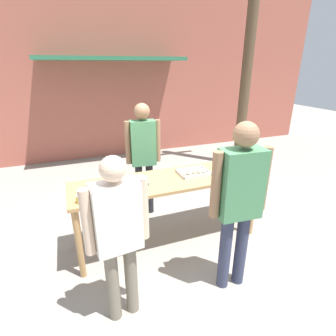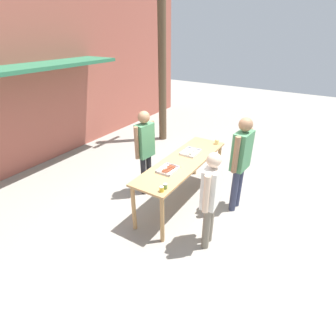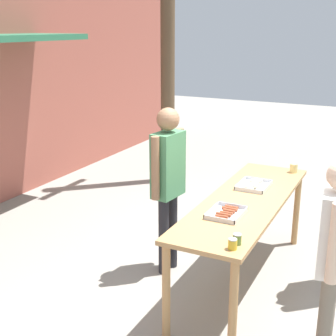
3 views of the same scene
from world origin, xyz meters
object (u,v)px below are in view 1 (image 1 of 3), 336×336
object	(u,v)px
beer_cup	(250,170)
person_server_behind_table	(143,150)
food_tray_sausages	(131,182)
condiment_jar_mustard	(79,199)
person_customer_with_cup	(239,196)
utility_pole	(250,39)
condiment_jar_ketchup	(89,198)
person_customer_holding_hotdog	(118,229)
food_tray_buns	(193,172)

from	to	relation	value
beer_cup	person_server_behind_table	bearing A→B (deg)	138.49
food_tray_sausages	condiment_jar_mustard	distance (m)	0.68
person_customer_with_cup	utility_pole	distance (m)	4.26
food_tray_sausages	condiment_jar_ketchup	size ratio (longest dim) A/B	4.39
food_tray_sausages	condiment_jar_ketchup	bearing A→B (deg)	-152.38
beer_cup	utility_pole	bearing A→B (deg)	56.71
condiment_jar_mustard	beer_cup	distance (m)	2.17
person_customer_holding_hotdog	food_tray_sausages	bearing A→B (deg)	-115.97
condiment_jar_mustard	condiment_jar_ketchup	bearing A→B (deg)	-1.96
food_tray_buns	person_customer_holding_hotdog	world-z (taller)	person_customer_holding_hotdog
condiment_jar_ketchup	condiment_jar_mustard	bearing A→B (deg)	178.04
condiment_jar_mustard	person_customer_holding_hotdog	distance (m)	0.74
food_tray_sausages	person_customer_with_cup	bearing A→B (deg)	-50.39
food_tray_sausages	food_tray_buns	bearing A→B (deg)	0.05
food_tray_sausages	person_customer_with_cup	xyz separation A→B (m)	(0.84, -1.01, 0.16)
food_tray_buns	person_customer_with_cup	bearing A→B (deg)	-90.48
person_customer_holding_hotdog	utility_pole	xyz separation A→B (m)	(3.49, 3.12, 1.79)
person_server_behind_table	person_customer_holding_hotdog	world-z (taller)	person_server_behind_table
food_tray_buns	condiment_jar_ketchup	bearing A→B (deg)	-168.64
person_customer_holding_hotdog	person_customer_with_cup	xyz separation A→B (m)	(1.18, -0.05, 0.12)
condiment_jar_mustard	person_customer_with_cup	distance (m)	1.64
food_tray_buns	condiment_jar_mustard	xyz separation A→B (m)	(-1.46, -0.27, 0.02)
food_tray_sausages	person_server_behind_table	world-z (taller)	person_server_behind_table
person_customer_holding_hotdog	person_customer_with_cup	distance (m)	1.19
condiment_jar_mustard	condiment_jar_ketchup	size ratio (longest dim) A/B	1.00
person_customer_holding_hotdog	person_customer_with_cup	bearing A→B (deg)	171.69
person_customer_holding_hotdog	person_server_behind_table	bearing A→B (deg)	-118.79
person_server_behind_table	person_customer_holding_hotdog	bearing A→B (deg)	-105.78
beer_cup	utility_pole	xyz separation A→B (m)	(1.59, 2.42, 1.80)
condiment_jar_mustard	person_customer_with_cup	bearing A→B (deg)	-26.91
beer_cup	person_customer_holding_hotdog	xyz separation A→B (m)	(-1.90, -0.70, 0.00)
condiment_jar_ketchup	person_customer_holding_hotdog	distance (m)	0.71
condiment_jar_mustard	utility_pole	size ratio (longest dim) A/B	0.02
food_tray_sausages	condiment_jar_ketchup	xyz separation A→B (m)	(-0.52, -0.27, 0.03)
person_customer_holding_hotdog	utility_pole	size ratio (longest dim) A/B	0.30
food_tray_buns	person_customer_holding_hotdog	xyz separation A→B (m)	(-1.19, -0.96, 0.03)
beer_cup	person_server_behind_table	xyz separation A→B (m)	(-1.17, 1.04, 0.11)
condiment_jar_mustard	person_customer_holding_hotdog	world-z (taller)	person_customer_holding_hotdog
beer_cup	condiment_jar_mustard	bearing A→B (deg)	-179.78
food_tray_sausages	condiment_jar_mustard	bearing A→B (deg)	-156.41
food_tray_buns	food_tray_sausages	bearing A→B (deg)	-179.95
condiment_jar_ketchup	utility_pole	bearing A→B (deg)	33.60
food_tray_buns	person_customer_with_cup	xyz separation A→B (m)	(-0.01, -1.01, 0.15)
food_tray_buns	person_server_behind_table	world-z (taller)	person_server_behind_table
food_tray_sausages	condiment_jar_mustard	world-z (taller)	condiment_jar_mustard
condiment_jar_ketchup	person_server_behind_table	world-z (taller)	person_server_behind_table
food_tray_buns	utility_pole	world-z (taller)	utility_pole
food_tray_sausages	beer_cup	distance (m)	1.57
food_tray_sausages	condiment_jar_mustard	size ratio (longest dim) A/B	4.39
beer_cup	person_customer_with_cup	xyz separation A→B (m)	(-0.71, -0.75, 0.12)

